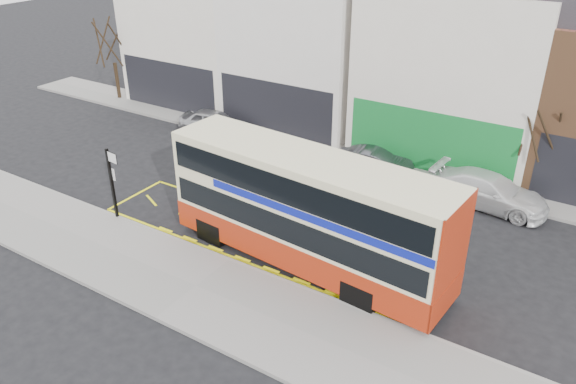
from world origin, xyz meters
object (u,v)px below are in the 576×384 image
Objects in this scene: car_white at (489,191)px; car_grey at (374,162)px; street_tree_left at (110,30)px; bus_stop_post at (112,177)px; double_decker_bus at (308,210)px; car_silver at (214,122)px; street_tree_right at (545,117)px.

car_grey is at bearing 91.44° from car_white.
car_grey is 19.92m from street_tree_left.
bus_stop_post is 0.46× the size of street_tree_left.
street_tree_left reaches higher than car_white.
double_decker_bus is 14.08m from car_silver.
car_silver is 0.75× the size of street_tree_right.
car_silver is 0.61× the size of street_tree_left.
bus_stop_post is 0.82× the size of car_grey.
car_white reaches higher than car_silver.
bus_stop_post is at bearing 132.42° from car_grey.
street_tree_left reaches higher than bus_stop_post.
street_tree_left is at bearing 74.44° from car_grey.
car_silver is at bearing 111.16° from bus_stop_post.
double_decker_bus is 11.91m from street_tree_right.
car_silver is 10.33m from street_tree_left.
car_grey is 0.69× the size of street_tree_right.
street_tree_left is (-19.47, 1.40, 4.02)m from car_grey.
car_white is 0.75× the size of street_tree_left.
street_tree_right reaches higher than double_decker_bus.
car_grey is at bearing 59.49° from bus_stop_post.
car_white reaches higher than car_grey.
bus_stop_post is at bearing -42.95° from street_tree_left.
car_silver is 17.39m from street_tree_right.
car_silver is at bearing 78.75° from car_grey.
bus_stop_post is at bearing 131.28° from car_white.
double_decker_bus reaches higher than car_silver.
street_tree_left is 26.47m from street_tree_right.
bus_stop_post is 16.87m from street_tree_left.
car_silver is (-2.76, 9.92, -1.32)m from bus_stop_post.
double_decker_bus reaches higher than car_grey.
street_tree_left is at bearing -179.00° from street_tree_right.
street_tree_right is at bearing -27.06° from car_white.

